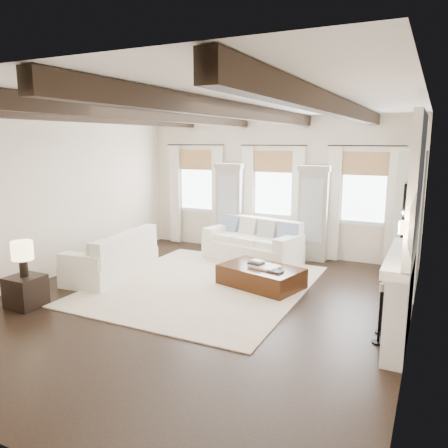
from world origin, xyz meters
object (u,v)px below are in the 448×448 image
at_px(ottoman, 261,277).
at_px(side_table_back, 227,237).
at_px(sofa_left, 115,258).
at_px(sofa_back, 254,244).
at_px(side_table_front, 26,291).

height_order(ottoman, side_table_back, side_table_back).
xyz_separation_m(sofa_left, ottoman, (2.87, 0.64, -0.17)).
bearing_deg(sofa_left, sofa_back, 48.21).
bearing_deg(side_table_front, ottoman, 40.21).
bearing_deg(side_table_back, sofa_back, -34.38).
bearing_deg(sofa_back, side_table_back, 145.62).
height_order(ottoman, side_table_front, side_table_front).
distance_m(sofa_back, ottoman, 1.85).
relative_size(sofa_left, ottoman, 1.49).
bearing_deg(sofa_left, ottoman, 12.64).
relative_size(sofa_back, side_table_back, 3.80).
distance_m(sofa_back, side_table_front, 4.80).
xyz_separation_m(sofa_left, side_table_back, (1.06, 2.97, -0.06)).
height_order(sofa_back, side_table_back, sofa_back).
distance_m(ottoman, side_table_back, 2.95).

